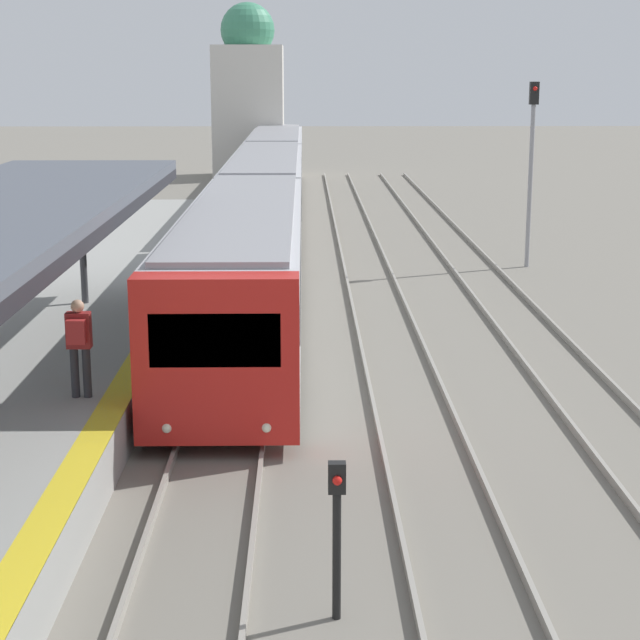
{
  "coord_description": "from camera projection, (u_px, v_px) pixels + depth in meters",
  "views": [
    {
      "loc": [
        1.41,
        -5.49,
        6.17
      ],
      "look_at": [
        1.71,
        13.88,
        1.66
      ],
      "focal_mm": 60.0,
      "sensor_mm": 36.0,
      "label": 1
    }
  ],
  "objects": [
    {
      "name": "person_on_platform",
      "position": [
        79.0,
        340.0,
        17.6
      ],
      "size": [
        0.4,
        0.4,
        1.66
      ],
      "color": "#2D2D33",
      "rests_on": "station_platform"
    },
    {
      "name": "train_near",
      "position": [
        266.0,
        192.0,
        40.16
      ],
      "size": [
        2.7,
        47.66,
        3.13
      ],
      "color": "red",
      "rests_on": "ground_plane"
    },
    {
      "name": "signal_post_near",
      "position": [
        337.0,
        523.0,
        12.09
      ],
      "size": [
        0.2,
        0.21,
        1.91
      ],
      "color": "black",
      "rests_on": "ground_plane"
    },
    {
      "name": "signal_mast_far",
      "position": [
        531.0,
        154.0,
        33.8
      ],
      "size": [
        0.28,
        0.29,
        5.86
      ],
      "color": "gray",
      "rests_on": "ground_plane"
    },
    {
      "name": "distant_domed_building",
      "position": [
        248.0,
        96.0,
        63.44
      ],
      "size": [
        4.13,
        4.13,
        10.13
      ],
      "color": "silver",
      "rests_on": "ground_plane"
    }
  ]
}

